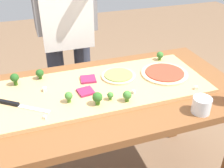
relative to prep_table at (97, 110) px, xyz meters
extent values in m
cube|color=brown|center=(0.72, 0.32, -0.29)|extent=(0.07, 0.07, 0.72)
cube|color=brown|center=(0.00, 0.00, 0.09)|extent=(1.56, 0.76, 0.04)
cube|color=tan|center=(0.02, 0.03, 0.12)|extent=(1.18, 0.46, 0.02)
cube|color=#B7BABF|center=(-0.32, -0.07, 0.13)|extent=(0.14, 0.11, 0.00)
cube|color=black|center=(-0.43, 0.01, 0.13)|extent=(0.10, 0.08, 0.02)
cylinder|color=beige|center=(0.16, 0.10, 0.13)|extent=(0.19, 0.19, 0.01)
cylinder|color=#899E4C|center=(0.16, 0.10, 0.14)|extent=(0.16, 0.16, 0.01)
cylinder|color=beige|center=(0.42, 0.04, 0.13)|extent=(0.27, 0.27, 0.01)
cylinder|color=#BC3D28|center=(0.42, 0.04, 0.14)|extent=(0.22, 0.22, 0.01)
cube|color=#9E234C|center=(-0.01, 0.11, 0.13)|extent=(0.09, 0.09, 0.01)
cube|color=#9E234C|center=(-0.06, -0.01, 0.13)|extent=(0.09, 0.09, 0.01)
cylinder|color=#487A23|center=(-0.15, -0.06, 0.14)|extent=(0.02, 0.02, 0.02)
sphere|color=#427F33|center=(-0.15, -0.06, 0.16)|extent=(0.04, 0.04, 0.04)
cylinder|color=#2C5915|center=(-0.26, 0.22, 0.14)|extent=(0.02, 0.02, 0.02)
sphere|color=#23561E|center=(-0.26, 0.22, 0.16)|extent=(0.04, 0.04, 0.04)
cylinder|color=#366618|center=(-0.03, -0.13, 0.14)|extent=(0.02, 0.02, 0.02)
sphere|color=#2D6623|center=(-0.03, -0.13, 0.17)|extent=(0.05, 0.05, 0.05)
cylinder|color=#487A23|center=(0.12, -0.15, 0.14)|extent=(0.02, 0.02, 0.02)
sphere|color=#427F33|center=(0.12, -0.15, 0.16)|extent=(0.04, 0.04, 0.04)
cylinder|color=#487A23|center=(0.04, -0.11, 0.13)|extent=(0.01, 0.01, 0.02)
sphere|color=#427F33|center=(0.04, -0.11, 0.15)|extent=(0.03, 0.03, 0.03)
cylinder|color=#3F7220|center=(0.48, 0.22, 0.14)|extent=(0.02, 0.02, 0.02)
sphere|color=#38752D|center=(0.48, 0.22, 0.16)|extent=(0.04, 0.04, 0.04)
cylinder|color=#2C5915|center=(-0.39, 0.19, 0.14)|extent=(0.02, 0.02, 0.03)
sphere|color=#23561E|center=(-0.39, 0.19, 0.17)|extent=(0.05, 0.05, 0.05)
cube|color=white|center=(-0.28, -0.15, 0.13)|extent=(0.02, 0.02, 0.01)
cube|color=silver|center=(0.17, -0.09, 0.13)|extent=(0.02, 0.02, 0.02)
cube|color=silver|center=(0.50, -0.16, 0.14)|extent=(0.02, 0.02, 0.02)
cube|color=silver|center=(-0.25, 0.08, 0.14)|extent=(0.02, 0.02, 0.02)
cylinder|color=white|center=(0.42, -0.31, 0.15)|extent=(0.09, 0.09, 0.08)
cylinder|color=white|center=(0.42, -0.31, 0.13)|extent=(0.08, 0.08, 0.04)
cylinder|color=#333847|center=(-0.13, 0.65, -0.20)|extent=(0.12, 0.12, 0.90)
cylinder|color=#333847|center=(0.07, 0.65, -0.20)|extent=(0.12, 0.12, 0.90)
cube|color=white|center=(-0.03, 0.54, 0.44)|extent=(0.34, 0.01, 0.60)
camera|label=1|loc=(-0.30, -1.14, 0.87)|focal=42.79mm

